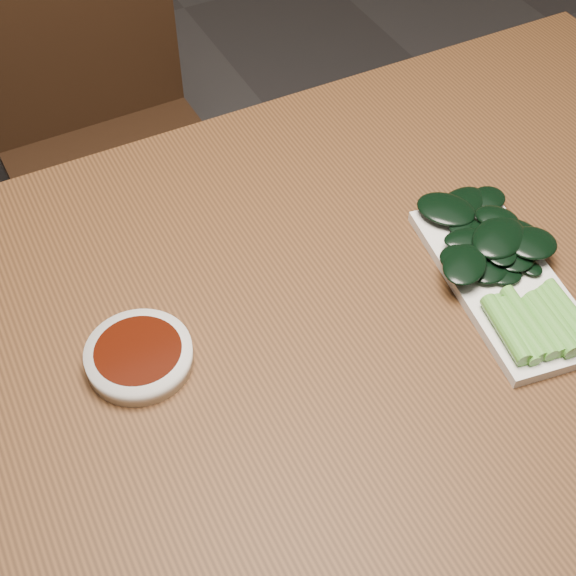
{
  "coord_description": "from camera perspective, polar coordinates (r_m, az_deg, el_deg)",
  "views": [
    {
      "loc": [
        -0.32,
        -0.53,
        1.48
      ],
      "look_at": [
        -0.03,
        0.04,
        0.76
      ],
      "focal_mm": 50.0,
      "sensor_mm": 36.0,
      "label": 1
    }
  ],
  "objects": [
    {
      "name": "ground",
      "position": [
        1.6,
        1.77,
        -18.87
      ],
      "size": [
        6.0,
        6.0,
        0.0
      ],
      "primitive_type": "plane",
      "color": "#322F2F",
      "rests_on": "ground"
    },
    {
      "name": "table",
      "position": [
        1.01,
        2.66,
        -3.86
      ],
      "size": [
        1.4,
        0.8,
        0.75
      ],
      "color": "#472A14",
      "rests_on": "ground"
    },
    {
      "name": "chair_far",
      "position": [
        1.66,
        -12.69,
        10.52
      ],
      "size": [
        0.41,
        0.41,
        0.89
      ],
      "rotation": [
        0.0,
        0.0,
        0.02
      ],
      "color": "black",
      "rests_on": "ground"
    },
    {
      "name": "sauce_bowl",
      "position": [
        0.91,
        -10.54,
        -4.78
      ],
      "size": [
        0.12,
        0.12,
        0.02
      ],
      "color": "silver",
      "rests_on": "table"
    },
    {
      "name": "serving_plate",
      "position": [
        1.01,
        15.01,
        0.5
      ],
      "size": [
        0.16,
        0.3,
        0.01
      ],
      "rotation": [
        0.0,
        0.0,
        -0.15
      ],
      "color": "silver",
      "rests_on": "table"
    },
    {
      "name": "gai_lan",
      "position": [
        1.0,
        14.96,
        1.89
      ],
      "size": [
        0.18,
        0.31,
        0.03
      ],
      "color": "#529634",
      "rests_on": "serving_plate"
    }
  ]
}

